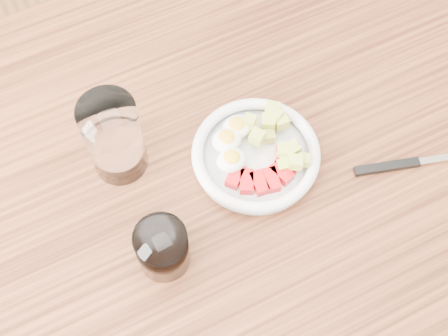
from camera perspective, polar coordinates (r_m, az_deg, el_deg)
The scene contains 6 objects.
ground at distance 1.64m, azimuth 0.48°, elevation -12.94°, with size 4.00×4.00×0.00m, color brown.
dining_table at distance 1.01m, azimuth 0.76°, elevation -3.61°, with size 1.50×0.90×0.77m.
bowl at distance 0.92m, azimuth 2.89°, elevation 1.39°, with size 0.19×0.19×0.05m.
fork at distance 0.96m, azimuth 16.21°, elevation 0.35°, with size 0.20×0.07×0.01m.
water_glass at distance 0.88m, azimuth -10.03°, elevation 2.73°, with size 0.08×0.08×0.14m, color white.
coffee_glass at distance 0.84m, azimuth -5.65°, elevation -7.32°, with size 0.07×0.07×0.08m.
Camera 1 is at (-0.19, -0.35, 1.59)m, focal length 50.00 mm.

